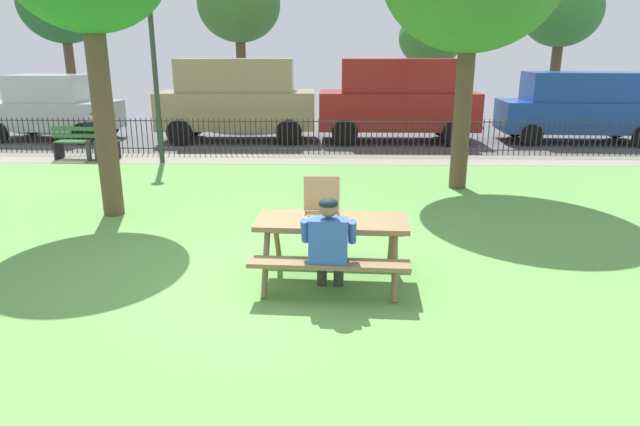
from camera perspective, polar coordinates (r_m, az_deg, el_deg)
ground at (r=8.88m, az=-2.77°, el=-1.26°), size 28.00×12.40×0.02m
cobblestone_walkway at (r=14.20m, az=-1.06°, el=5.58°), size 28.00×1.40×0.01m
street_asphalt at (r=18.00m, az=-0.46°, el=7.92°), size 28.00×6.33×0.01m
picnic_table_foreground at (r=6.59m, az=1.24°, el=-2.09°), size 1.87×1.57×0.79m
pizza_box_open at (r=6.53m, az=0.16°, el=0.18°), size 0.44×0.47×0.49m
adult_at_table at (r=6.10m, az=0.91°, el=-3.06°), size 0.62×0.60×1.19m
iron_fence_streetside at (r=14.80m, az=-0.94°, el=7.98°), size 22.19×0.03×0.96m
park_bench_left at (r=15.38m, az=-23.13°, el=6.70°), size 1.62×0.52×0.85m
person_on_park_bench at (r=15.25m, az=-22.30°, el=7.64°), size 0.62×0.61×1.19m
lamp_post_walkway at (r=14.11m, az=-16.85°, el=14.81°), size 0.28×0.28×3.98m
parked_car_far_left at (r=19.15m, az=-26.01°, el=9.87°), size 3.99×2.02×1.98m
parked_car_left at (r=17.26m, az=-8.59°, el=11.75°), size 4.79×2.25×2.46m
parked_car_center at (r=17.09m, az=8.10°, el=11.73°), size 4.70×2.08×2.46m
parked_car_right at (r=18.50m, az=25.34°, el=10.04°), size 4.69×2.15×2.08m
far_tree_left at (r=24.86m, az=-25.17°, el=19.01°), size 3.32×3.32×5.92m
far_tree_midleft at (r=22.77m, az=-8.41°, el=20.58°), size 3.18×3.18×5.83m
far_tree_center at (r=22.68m, az=11.47°, el=17.28°), size 2.50×2.50×4.30m
far_tree_midright at (r=23.99m, az=23.83°, el=18.57°), size 2.98×2.98×5.48m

